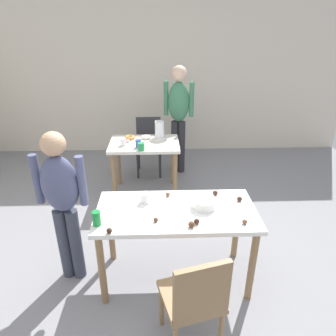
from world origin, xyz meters
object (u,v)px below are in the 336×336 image
(person_adult_far, at_px, (179,111))
(mixing_bowl, at_px, (204,203))
(chair_near_table, at_px, (195,298))
(person_girl_near, at_px, (62,198))
(pitcher_far, at_px, (160,129))
(dining_table_far, at_px, (145,152))
(chair_far_table, at_px, (149,142))
(soda_can, at_px, (97,218))
(dining_table_near, at_px, (176,220))

(person_adult_far, distance_m, mixing_bowl, 2.27)
(chair_near_table, xyz_separation_m, person_girl_near, (-1.05, 0.76, 0.36))
(chair_near_table, bearing_deg, pitcher_far, 94.76)
(person_girl_near, bearing_deg, dining_table_far, 68.08)
(chair_far_table, relative_size, soda_can, 7.13)
(dining_table_near, distance_m, person_girl_near, 0.99)
(dining_table_far, bearing_deg, chair_far_table, 86.81)
(dining_table_near, distance_m, mixing_bowl, 0.28)
(pitcher_far, bearing_deg, mixing_bowl, -78.59)
(chair_near_table, relative_size, chair_far_table, 1.00)
(person_adult_far, bearing_deg, soda_can, -107.86)
(soda_can, relative_size, pitcher_far, 0.54)
(dining_table_near, bearing_deg, pitcher_far, 93.79)
(person_adult_far, bearing_deg, mixing_bowl, -88.06)
(mixing_bowl, relative_size, pitcher_far, 0.92)
(pitcher_far, bearing_deg, dining_table_near, -86.21)
(person_adult_far, bearing_deg, dining_table_near, -94.16)
(dining_table_near, xyz_separation_m, dining_table_far, (-0.33, 1.63, -0.03))
(chair_near_table, height_order, chair_far_table, same)
(chair_near_table, distance_m, pitcher_far, 2.59)
(person_adult_far, bearing_deg, dining_table_far, -126.68)
(chair_near_table, bearing_deg, dining_table_near, 97.30)
(dining_table_near, height_order, chair_far_table, chair_far_table)
(dining_table_far, bearing_deg, dining_table_near, -78.58)
(mixing_bowl, bearing_deg, pitcher_far, 101.41)
(dining_table_near, bearing_deg, mixing_bowl, 7.79)
(dining_table_near, bearing_deg, dining_table_far, 101.42)
(person_girl_near, bearing_deg, mixing_bowl, -1.07)
(dining_table_far, bearing_deg, person_girl_near, -111.92)
(person_adult_far, height_order, soda_can, person_adult_far)
(chair_far_table, bearing_deg, pitcher_far, -69.79)
(chair_near_table, relative_size, mixing_bowl, 4.22)
(soda_can, bearing_deg, chair_near_table, -35.28)
(dining_table_near, xyz_separation_m, chair_far_table, (-0.29, 2.31, -0.15))
(mixing_bowl, xyz_separation_m, soda_can, (-0.88, -0.23, 0.02))
(soda_can, distance_m, pitcher_far, 2.10)
(chair_near_table, bearing_deg, chair_far_table, 97.22)
(mixing_bowl, distance_m, pitcher_far, 1.85)
(dining_table_near, height_order, person_girl_near, person_girl_near)
(chair_near_table, relative_size, soda_can, 7.13)
(dining_table_far, distance_m, person_girl_near, 1.71)
(chair_near_table, bearing_deg, person_girl_near, 144.10)
(dining_table_near, relative_size, soda_can, 11.18)
(chair_near_table, height_order, mixing_bowl, chair_near_table)
(dining_table_far, bearing_deg, mixing_bowl, -70.25)
(dining_table_far, height_order, pitcher_far, pitcher_far)
(person_adult_far, relative_size, pitcher_far, 7.35)
(chair_near_table, bearing_deg, mixing_bowl, 78.27)
(dining_table_near, xyz_separation_m, soda_can, (-0.63, -0.19, 0.16))
(mixing_bowl, height_order, soda_can, soda_can)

